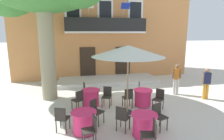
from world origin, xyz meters
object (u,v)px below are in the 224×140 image
Objects in this scene: cafe_chair_near_tree_1 at (107,95)px; cafe_chair_front_0 at (141,90)px; pedestrian_mid_plaza at (206,82)px; cafe_table_far_side at (144,125)px; cafe_chair_middle_2 at (91,128)px; cafe_table_near_tree at (91,97)px; cafe_chair_front_2 at (159,98)px; pedestrian_near_entrance at (176,77)px; cafe_table_middle at (84,122)px; cafe_chair_front_1 at (128,97)px; cafe_chair_near_tree_2 at (86,90)px; cafe_chair_far_side_1 at (159,115)px; cafe_chair_far_side_0 at (151,133)px; cafe_chair_middle_0 at (96,110)px; cafe_table_front at (143,98)px; cafe_umbrella at (128,51)px; cafe_chair_far_side_2 at (122,117)px; cafe_chair_middle_1 at (62,118)px; cafe_chair_near_tree_0 at (78,99)px.

cafe_chair_near_tree_1 and cafe_chair_front_0 have the same top height.
cafe_table_far_side is at bearing -148.58° from pedestrian_mid_plaza.
cafe_chair_middle_2 is 1.05× the size of cafe_table_far_side.
cafe_table_near_tree is 0.95× the size of cafe_chair_middle_2.
pedestrian_near_entrance is at bearing 43.15° from cafe_chair_front_2.
cafe_table_near_tree is at bearing 161.73° from cafe_chair_near_tree_1.
cafe_chair_front_1 is (2.06, 1.75, 0.14)m from cafe_table_middle.
cafe_chair_front_2 is (3.02, -1.79, 0.00)m from cafe_chair_near_tree_2.
cafe_chair_front_0 is 3.38m from cafe_table_far_side.
cafe_chair_middle_2 and cafe_chair_far_side_1 have the same top height.
cafe_chair_near_tree_2 is at bearing 108.34° from cafe_chair_far_side_0.
cafe_chair_middle_0 is at bearing -89.93° from cafe_table_near_tree.
cafe_table_front is at bearing 33.49° from cafe_table_middle.
cafe_table_near_tree is at bearing 176.91° from pedestrian_mid_plaza.
cafe_chair_middle_2 is (0.17, -0.73, 0.14)m from cafe_table_middle.
cafe_umbrella is at bearing 115.35° from cafe_chair_far_side_1.
cafe_chair_front_1 is 2.08m from cafe_chair_far_side_1.
cafe_chair_near_tree_1 and cafe_chair_middle_2 have the same top height.
cafe_umbrella reaches higher than cafe_chair_middle_2.
cafe_table_far_side is 0.54× the size of pedestrian_mid_plaza.
pedestrian_near_entrance reaches higher than cafe_table_far_side.
cafe_chair_far_side_1 is (0.67, 0.34, 0.14)m from cafe_table_far_side.
cafe_table_front is 0.95× the size of cafe_chair_front_2.
cafe_chair_far_side_1 is 0.55× the size of pedestrian_near_entrance.
cafe_chair_near_tree_1 is 1.00× the size of cafe_chair_front_2.
cafe_table_middle is 3.36m from cafe_table_front.
cafe_chair_front_0 is (2.99, 2.59, 0.14)m from cafe_table_middle.
cafe_chair_far_side_2 is (0.81, -0.77, 0.00)m from cafe_chair_middle_0.
cafe_chair_middle_1 and cafe_chair_far_side_1 have the same top height.
pedestrian_mid_plaza is at bearing -42.30° from pedestrian_near_entrance.
cafe_table_near_tree is 0.95× the size of cafe_chair_front_0.
cafe_umbrella is at bearing -175.85° from cafe_chair_front_2.
cafe_table_front is at bearing 8.53° from cafe_chair_front_1.
cafe_chair_far_side_1 is (2.11, -2.64, 0.14)m from cafe_table_near_tree.
cafe_chair_near_tree_0 is at bearing 93.55° from cafe_table_middle.
cafe_chair_middle_0 is at bearing -155.97° from cafe_umbrella.
cafe_chair_near_tree_2 is at bearing 169.94° from pedestrian_mid_plaza.
cafe_chair_middle_0 is at bearing 77.41° from cafe_chair_middle_2.
cafe_chair_far_side_0 is (1.48, -4.46, 0.00)m from cafe_chair_near_tree_2.
cafe_table_middle is 0.95× the size of cafe_chair_front_2.
cafe_chair_middle_1 is at bearing 169.34° from cafe_chair_far_side_2.
cafe_chair_middle_1 is at bearing 148.43° from cafe_chair_far_side_0.
cafe_chair_middle_1 is at bearing -164.59° from cafe_chair_front_2.
cafe_chair_front_0 is 1.26m from cafe_chair_front_1.
cafe_chair_front_1 reaches higher than cafe_table_near_tree.
cafe_chair_far_side_1 reaches higher than cafe_table_near_tree.
cafe_table_near_tree is at bearing -171.87° from pedestrian_near_entrance.
cafe_chair_middle_1 is at bearing -109.84° from cafe_chair_near_tree_2.
cafe_chair_middle_1 is 1.00× the size of cafe_chair_far_side_0.
cafe_chair_far_side_0 is 0.57× the size of pedestrian_mid_plaza.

